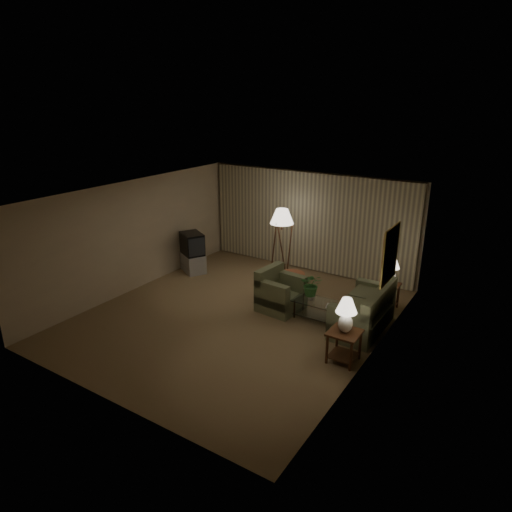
{
  "coord_description": "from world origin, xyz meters",
  "views": [
    {
      "loc": [
        5.19,
        -7.35,
        4.59
      ],
      "look_at": [
        0.11,
        0.6,
        1.24
      ],
      "focal_mm": 32.0,
      "sensor_mm": 36.0,
      "label": 1
    }
  ],
  "objects_px": {
    "sofa": "(362,312)",
    "armchair": "(281,294)",
    "table_lamp_far": "(391,268)",
    "floor_lamp": "(281,242)",
    "ottoman": "(292,281)",
    "side_table_far": "(388,292)",
    "crt_tv": "(192,244)",
    "side_table_near": "(344,341)",
    "vase": "(311,296)",
    "tv_cabinet": "(193,262)",
    "coffee_table": "(317,307)",
    "table_lamp_near": "(346,312)"
  },
  "relations": [
    {
      "from": "coffee_table",
      "to": "tv_cabinet",
      "type": "height_order",
      "value": "tv_cabinet"
    },
    {
      "from": "side_table_far",
      "to": "tv_cabinet",
      "type": "xyz_separation_m",
      "value": [
        -5.2,
        -0.6,
        -0.14
      ]
    },
    {
      "from": "tv_cabinet",
      "to": "side_table_far",
      "type": "bearing_deg",
      "value": 36.38
    },
    {
      "from": "sofa",
      "to": "side_table_far",
      "type": "xyz_separation_m",
      "value": [
        0.15,
        1.25,
        0.02
      ]
    },
    {
      "from": "armchair",
      "to": "side_table_far",
      "type": "relative_size",
      "value": 1.77
    },
    {
      "from": "coffee_table",
      "to": "table_lamp_far",
      "type": "bearing_deg",
      "value": 50.41
    },
    {
      "from": "tv_cabinet",
      "to": "crt_tv",
      "type": "height_order",
      "value": "crt_tv"
    },
    {
      "from": "sofa",
      "to": "armchair",
      "type": "height_order",
      "value": "sofa"
    },
    {
      "from": "sofa",
      "to": "ottoman",
      "type": "relative_size",
      "value": 2.69
    },
    {
      "from": "side_table_near",
      "to": "crt_tv",
      "type": "relative_size",
      "value": 0.72
    },
    {
      "from": "table_lamp_far",
      "to": "vase",
      "type": "relative_size",
      "value": 3.93
    },
    {
      "from": "side_table_near",
      "to": "floor_lamp",
      "type": "bearing_deg",
      "value": 135.45
    },
    {
      "from": "sofa",
      "to": "side_table_far",
      "type": "relative_size",
      "value": 2.85
    },
    {
      "from": "table_lamp_near",
      "to": "sofa",
      "type": "bearing_deg",
      "value": 96.34
    },
    {
      "from": "coffee_table",
      "to": "floor_lamp",
      "type": "xyz_separation_m",
      "value": [
        -1.83,
        1.65,
        0.7
      ]
    },
    {
      "from": "sofa",
      "to": "ottoman",
      "type": "bearing_deg",
      "value": -114.68
    },
    {
      "from": "table_lamp_far",
      "to": "floor_lamp",
      "type": "relative_size",
      "value": 0.34
    },
    {
      "from": "armchair",
      "to": "table_lamp_far",
      "type": "relative_size",
      "value": 1.67
    },
    {
      "from": "armchair",
      "to": "tv_cabinet",
      "type": "relative_size",
      "value": 1.15
    },
    {
      "from": "coffee_table",
      "to": "side_table_far",
      "type": "bearing_deg",
      "value": 50.41
    },
    {
      "from": "tv_cabinet",
      "to": "floor_lamp",
      "type": "distance_m",
      "value": 2.53
    },
    {
      "from": "floor_lamp",
      "to": "vase",
      "type": "bearing_deg",
      "value": -44.49
    },
    {
      "from": "armchair",
      "to": "tv_cabinet",
      "type": "height_order",
      "value": "armchair"
    },
    {
      "from": "vase",
      "to": "table_lamp_near",
      "type": "bearing_deg",
      "value": -44.62
    },
    {
      "from": "sofa",
      "to": "crt_tv",
      "type": "height_order",
      "value": "crt_tv"
    },
    {
      "from": "side_table_near",
      "to": "table_lamp_far",
      "type": "bearing_deg",
      "value": 90.0
    },
    {
      "from": "side_table_far",
      "to": "floor_lamp",
      "type": "relative_size",
      "value": 0.32
    },
    {
      "from": "side_table_far",
      "to": "sofa",
      "type": "bearing_deg",
      "value": -96.84
    },
    {
      "from": "sofa",
      "to": "armchair",
      "type": "relative_size",
      "value": 1.61
    },
    {
      "from": "sofa",
      "to": "side_table_near",
      "type": "xyz_separation_m",
      "value": [
        0.15,
        -1.35,
        0.04
      ]
    },
    {
      "from": "table_lamp_far",
      "to": "tv_cabinet",
      "type": "bearing_deg",
      "value": -173.46
    },
    {
      "from": "tv_cabinet",
      "to": "coffee_table",
      "type": "bearing_deg",
      "value": 19.37
    },
    {
      "from": "floor_lamp",
      "to": "ottoman",
      "type": "xyz_separation_m",
      "value": [
        0.62,
        -0.54,
        -0.76
      ]
    },
    {
      "from": "table_lamp_far",
      "to": "coffee_table",
      "type": "bearing_deg",
      "value": -129.59
    },
    {
      "from": "tv_cabinet",
      "to": "crt_tv",
      "type": "distance_m",
      "value": 0.54
    },
    {
      "from": "coffee_table",
      "to": "vase",
      "type": "bearing_deg",
      "value": -180.0
    },
    {
      "from": "armchair",
      "to": "ottoman",
      "type": "xyz_separation_m",
      "value": [
        -0.32,
        1.13,
        -0.17
      ]
    },
    {
      "from": "ottoman",
      "to": "floor_lamp",
      "type": "bearing_deg",
      "value": 138.97
    },
    {
      "from": "sofa",
      "to": "coffee_table",
      "type": "distance_m",
      "value": 0.98
    },
    {
      "from": "sofa",
      "to": "vase",
      "type": "distance_m",
      "value": 1.13
    },
    {
      "from": "side_table_far",
      "to": "ottoman",
      "type": "bearing_deg",
      "value": -174.19
    },
    {
      "from": "side_table_far",
      "to": "side_table_near",
      "type": "bearing_deg",
      "value": -90.0
    },
    {
      "from": "side_table_near",
      "to": "vase",
      "type": "xyz_separation_m",
      "value": [
        -1.27,
        1.25,
        0.08
      ]
    },
    {
      "from": "table_lamp_far",
      "to": "crt_tv",
      "type": "distance_m",
      "value": 5.24
    },
    {
      "from": "table_lamp_near",
      "to": "ottoman",
      "type": "xyz_separation_m",
      "value": [
        -2.33,
        2.36,
        -0.77
      ]
    },
    {
      "from": "side_table_near",
      "to": "tv_cabinet",
      "type": "xyz_separation_m",
      "value": [
        -5.2,
        2.0,
        -0.16
      ]
    },
    {
      "from": "sofa",
      "to": "crt_tv",
      "type": "xyz_separation_m",
      "value": [
        -5.05,
        0.65,
        0.42
      ]
    },
    {
      "from": "side_table_far",
      "to": "tv_cabinet",
      "type": "relative_size",
      "value": 0.65
    },
    {
      "from": "armchair",
      "to": "side_table_far",
      "type": "distance_m",
      "value": 2.42
    },
    {
      "from": "coffee_table",
      "to": "ottoman",
      "type": "distance_m",
      "value": 1.65
    }
  ]
}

